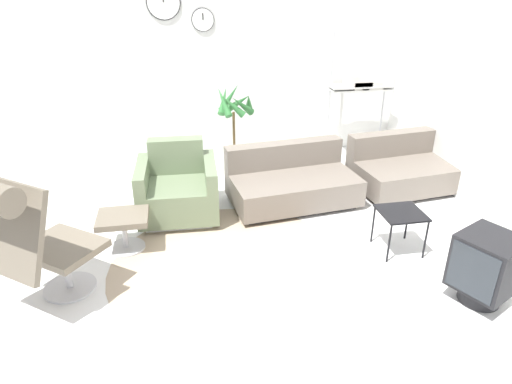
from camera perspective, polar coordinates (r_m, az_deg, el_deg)
name	(u,v)px	position (r m, az deg, el deg)	size (l,w,h in m)	color
ground_plane	(222,252)	(4.53, -4.32, -7.45)	(12.00, 12.00, 0.00)	white
wall_back	(196,59)	(6.58, -7.45, 16.11)	(12.00, 0.09, 2.80)	silver
round_rug	(232,265)	(4.32, -3.01, -9.14)	(2.28, 2.28, 0.01)	tan
lounge_chair	(23,228)	(3.83, -27.15, -4.04)	(0.98, 1.03, 1.22)	#BCBCC1
ottoman	(123,224)	(4.61, -16.23, -3.82)	(0.48, 0.41, 0.38)	#BCBCC1
armchair_red	(178,191)	(5.11, -9.72, 0.18)	(0.88, 0.82, 0.82)	silver
couch_low	(291,183)	(5.40, 4.45, 1.13)	(1.54, 1.02, 0.65)	black
couch_second	(400,170)	(6.02, 17.57, 2.62)	(1.25, 0.99, 0.65)	black
side_table	(401,216)	(4.57, 17.67, -2.91)	(0.41, 0.41, 0.42)	black
crt_television	(486,267)	(4.15, 26.80, -8.38)	(0.59, 0.59, 0.61)	black
potted_plant	(235,124)	(6.25, -2.70, 8.44)	(0.53, 0.57, 1.15)	brown
shelf_unit	(361,85)	(6.84, 13.01, 12.94)	(0.91, 0.28, 1.75)	#BCBCC1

